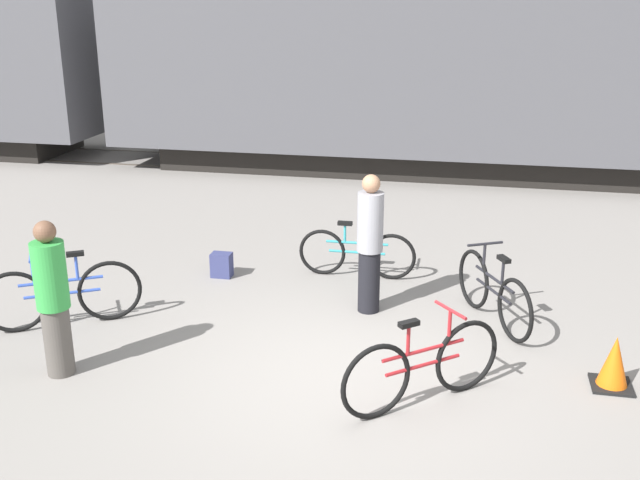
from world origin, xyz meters
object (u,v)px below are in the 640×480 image
(bicycle_black, at_px, (493,292))
(backpack, at_px, (222,265))
(person_in_grey, at_px, (370,244))
(person_in_green, at_px, (53,299))
(bicycle_blue, at_px, (63,295))
(bicycle_maroon, at_px, (423,366))
(freight_train, at_px, (426,30))
(bicycle_teal, at_px, (357,253))
(traffic_cone, at_px, (614,364))

(bicycle_black, xyz_separation_m, backpack, (-3.66, 0.79, -0.22))
(person_in_grey, xyz_separation_m, person_in_green, (-2.90, -2.24, -0.05))
(bicycle_blue, xyz_separation_m, backpack, (1.29, 1.91, -0.23))
(bicycle_black, distance_m, bicycle_maroon, 2.14)
(freight_train, xyz_separation_m, person_in_green, (-2.93, -9.93, -2.16))
(bicycle_black, height_order, bicycle_teal, bicycle_black)
(bicycle_teal, relative_size, traffic_cone, 2.96)
(freight_train, bearing_deg, traffic_cone, -73.76)
(bicycle_black, distance_m, person_in_green, 4.93)
(person_in_grey, distance_m, backpack, 2.39)
(bicycle_blue, distance_m, traffic_cone, 6.13)
(freight_train, bearing_deg, backpack, -107.49)
(backpack, bearing_deg, traffic_cone, -23.58)
(bicycle_blue, height_order, person_in_green, person_in_green)
(bicycle_black, bearing_deg, person_in_grey, 178.05)
(freight_train, relative_size, person_in_green, 25.26)
(freight_train, relative_size, bicycle_maroon, 29.68)
(traffic_cone, bearing_deg, bicycle_teal, 140.30)
(bicycle_teal, height_order, traffic_cone, bicycle_teal)
(traffic_cone, bearing_deg, person_in_grey, 152.80)
(bicycle_black, bearing_deg, freight_train, 100.73)
(bicycle_maroon, bearing_deg, freight_train, 94.63)
(bicycle_blue, xyz_separation_m, person_in_green, (0.56, -1.06, 0.44))
(person_in_green, relative_size, backpack, 4.88)
(freight_train, relative_size, backpack, 123.24)
(person_in_green, bearing_deg, bicycle_black, 167.38)
(person_in_green, bearing_deg, backpack, -143.02)
(traffic_cone, bearing_deg, backpack, 156.42)
(backpack, bearing_deg, bicycle_maroon, -43.40)
(bicycle_maroon, distance_m, traffic_cone, 1.98)
(freight_train, bearing_deg, bicycle_black, -79.27)
(bicycle_black, height_order, bicycle_blue, bicycle_blue)
(person_in_grey, xyz_separation_m, backpack, (-2.16, 0.74, -0.71))
(person_in_green, height_order, backpack, person_in_green)
(traffic_cone, bearing_deg, bicycle_blue, 178.18)
(bicycle_maroon, height_order, traffic_cone, bicycle_maroon)
(freight_train, height_order, backpack, freight_train)
(freight_train, distance_m, traffic_cone, 9.82)
(freight_train, relative_size, traffic_cone, 76.18)
(person_in_grey, bearing_deg, bicycle_blue, 47.70)
(bicycle_blue, bearing_deg, person_in_green, -62.41)
(backpack, height_order, traffic_cone, traffic_cone)
(bicycle_black, bearing_deg, bicycle_teal, 147.38)
(bicycle_blue, relative_size, person_in_green, 0.96)
(bicycle_black, bearing_deg, bicycle_maroon, -108.38)
(bicycle_maroon, relative_size, person_in_grey, 0.81)
(freight_train, height_order, traffic_cone, freight_train)
(freight_train, xyz_separation_m, person_in_grey, (-0.03, -7.69, -2.12))
(person_in_green, bearing_deg, bicycle_maroon, 143.33)
(freight_train, xyz_separation_m, bicycle_maroon, (0.79, -9.77, -2.60))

